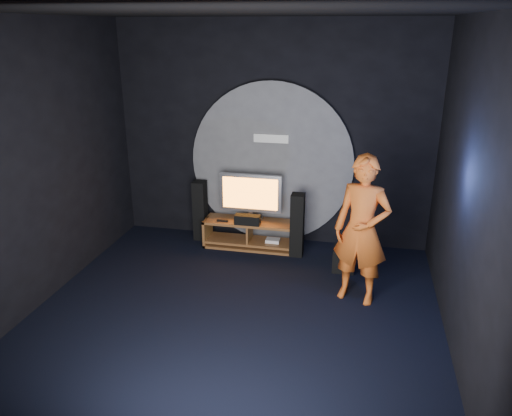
{
  "coord_description": "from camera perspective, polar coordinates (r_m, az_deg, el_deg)",
  "views": [
    {
      "loc": [
        1.39,
        -5.15,
        3.37
      ],
      "look_at": [
        0.05,
        1.05,
        1.05
      ],
      "focal_mm": 35.0,
      "sensor_mm": 36.0,
      "label": 1
    }
  ],
  "objects": [
    {
      "name": "tv",
      "position": [
        7.86,
        -0.64,
        1.48
      ],
      "size": [
        0.99,
        0.22,
        0.75
      ],
      "color": "#BBBBC3",
      "rests_on": "media_console"
    },
    {
      "name": "media_console",
      "position": [
        8.04,
        -0.68,
        -3.17
      ],
      "size": [
        1.45,
        0.45,
        0.45
      ],
      "color": "brown",
      "rests_on": "ground"
    },
    {
      "name": "player",
      "position": [
        6.38,
        11.99,
        -2.52
      ],
      "size": [
        0.8,
        0.63,
        1.93
      ],
      "primitive_type": "imported",
      "rotation": [
        0.0,
        0.0,
        -0.27
      ],
      "color": "#CF581C",
      "rests_on": "ground"
    },
    {
      "name": "remote",
      "position": [
        7.93,
        -3.86,
        -1.48
      ],
      "size": [
        0.18,
        0.05,
        0.02
      ],
      "primitive_type": "cube",
      "color": "black",
      "rests_on": "media_console"
    },
    {
      "name": "right_wall",
      "position": [
        5.51,
        23.26,
        1.33
      ],
      "size": [
        0.04,
        5.0,
        3.5
      ],
      "primitive_type": "cube",
      "color": "black",
      "rests_on": "ground"
    },
    {
      "name": "ceiling",
      "position": [
        5.33,
        -3.11,
        21.53
      ],
      "size": [
        5.0,
        5.0,
        0.01
      ],
      "primitive_type": "cube",
      "color": "black",
      "rests_on": "back_wall"
    },
    {
      "name": "left_wall",
      "position": [
        6.65,
        -24.15,
        4.22
      ],
      "size": [
        0.04,
        5.0,
        3.5
      ],
      "primitive_type": "cube",
      "color": "black",
      "rests_on": "ground"
    },
    {
      "name": "subwoofer",
      "position": [
        7.41,
        10.0,
        -5.76
      ],
      "size": [
        0.32,
        0.32,
        0.35
      ],
      "primitive_type": "cube",
      "color": "black",
      "rests_on": "ground"
    },
    {
      "name": "wall_disc_panel",
      "position": [
        7.99,
        1.77,
        5.08
      ],
      "size": [
        2.6,
        0.11,
        2.6
      ],
      "color": "#515156",
      "rests_on": "ground"
    },
    {
      "name": "tower_speaker_left",
      "position": [
        8.29,
        -6.4,
        -0.28
      ],
      "size": [
        0.2,
        0.22,
        1.0
      ],
      "primitive_type": "cube",
      "color": "black",
      "rests_on": "ground"
    },
    {
      "name": "center_speaker",
      "position": [
        7.78,
        -0.98,
        -1.35
      ],
      "size": [
        0.4,
        0.15,
        0.15
      ],
      "primitive_type": "cube",
      "color": "black",
      "rests_on": "media_console"
    },
    {
      "name": "back_wall",
      "position": [
        7.94,
        1.88,
        8.31
      ],
      "size": [
        5.0,
        0.04,
        3.5
      ],
      "primitive_type": "cube",
      "color": "black",
      "rests_on": "ground"
    },
    {
      "name": "floor",
      "position": [
        6.3,
        -2.5,
        -12.23
      ],
      "size": [
        5.0,
        5.0,
        0.0
      ],
      "primitive_type": "plane",
      "color": "black",
      "rests_on": "ground"
    },
    {
      "name": "front_wall",
      "position": [
        3.4,
        -13.73,
        -8.99
      ],
      "size": [
        5.0,
        0.04,
        3.5
      ],
      "primitive_type": "cube",
      "color": "black",
      "rests_on": "ground"
    },
    {
      "name": "tower_speaker_right",
      "position": [
        7.67,
        4.72,
        -1.96
      ],
      "size": [
        0.2,
        0.22,
        1.0
      ],
      "primitive_type": "cube",
      "color": "black",
      "rests_on": "ground"
    }
  ]
}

